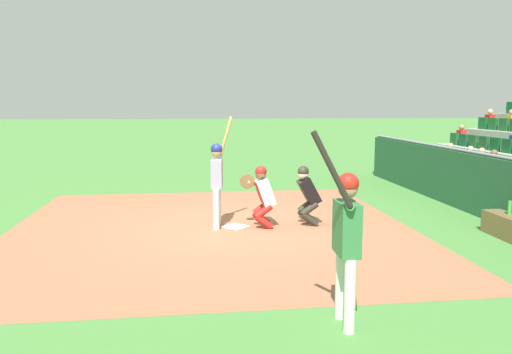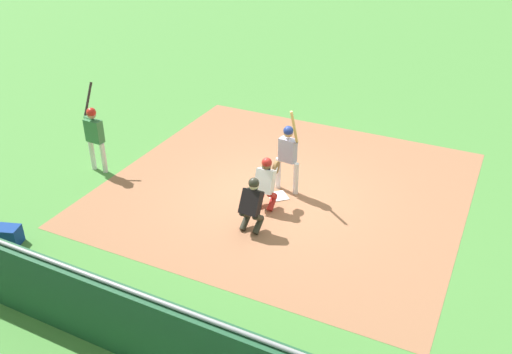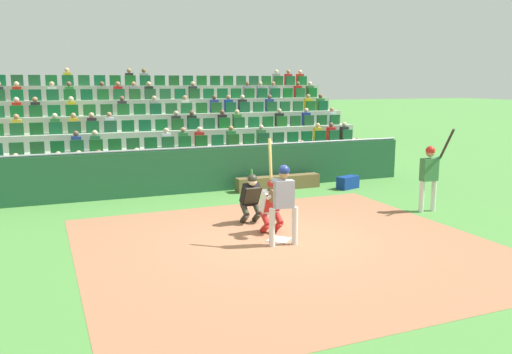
% 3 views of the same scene
% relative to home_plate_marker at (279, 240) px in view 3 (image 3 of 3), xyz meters
% --- Properties ---
extents(ground_plane, '(160.00, 160.00, 0.00)m').
position_rel_home_plate_marker_xyz_m(ground_plane, '(0.00, 0.00, -0.02)').
color(ground_plane, '#48823A').
extents(infield_dirt_patch, '(8.67, 8.27, 0.01)m').
position_rel_home_plate_marker_xyz_m(infield_dirt_patch, '(0.00, 0.50, -0.01)').
color(infield_dirt_patch, '#9A6446').
rests_on(infield_dirt_patch, ground_plane).
extents(home_plate_marker, '(0.62, 0.62, 0.02)m').
position_rel_home_plate_marker_xyz_m(home_plate_marker, '(0.00, 0.00, 0.00)').
color(home_plate_marker, white).
rests_on(home_plate_marker, infield_dirt_patch).
extents(batter_at_plate, '(0.64, 0.49, 2.27)m').
position_rel_home_plate_marker_xyz_m(batter_at_plate, '(0.08, 0.36, 1.06)').
color(batter_at_plate, silver).
rests_on(batter_at_plate, ground_plane).
extents(catcher_crouching, '(0.47, 0.72, 1.30)m').
position_rel_home_plate_marker_xyz_m(catcher_crouching, '(-0.05, -0.55, 0.71)').
color(catcher_crouching, '#AD201B').
rests_on(catcher_crouching, ground_plane).
extents(home_plate_umpire, '(0.46, 0.49, 1.27)m').
position_rel_home_plate_marker_xyz_m(home_plate_umpire, '(0.07, -1.51, 0.68)').
color(home_plate_umpire, '#2D2C21').
rests_on(home_plate_umpire, ground_plane).
extents(dugout_wall, '(14.20, 0.24, 1.45)m').
position_rel_home_plate_marker_xyz_m(dugout_wall, '(0.00, -5.63, 0.68)').
color(dugout_wall, '#1D4E2F').
rests_on(dugout_wall, ground_plane).
extents(dugout_bench, '(2.83, 0.40, 0.44)m').
position_rel_home_plate_marker_xyz_m(dugout_bench, '(-2.26, -5.08, 0.20)').
color(dugout_bench, brown).
rests_on(dugout_bench, ground_plane).
extents(water_bottle_on_bench, '(0.07, 0.07, 0.27)m').
position_rel_home_plate_marker_xyz_m(water_bottle_on_bench, '(-1.35, -5.14, 0.56)').
color(water_bottle_on_bench, green).
rests_on(water_bottle_on_bench, dugout_bench).
extents(equipment_duffel_bag, '(0.83, 0.59, 0.40)m').
position_rel_home_plate_marker_xyz_m(equipment_duffel_bag, '(-4.42, -4.35, 0.19)').
color(equipment_duffel_bag, navy).
rests_on(equipment_duffel_bag, ground_plane).
extents(on_deck_batter, '(0.60, 0.63, 2.26)m').
position_rel_home_plate_marker_xyz_m(on_deck_batter, '(-4.78, -0.89, 1.09)').
color(on_deck_batter, silver).
rests_on(on_deck_batter, ground_plane).
extents(bleacher_stand, '(14.97, 6.23, 4.00)m').
position_rel_home_plate_marker_xyz_m(bleacher_stand, '(-0.00, -10.86, 1.20)').
color(bleacher_stand, '#94A48F').
rests_on(bleacher_stand, ground_plane).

